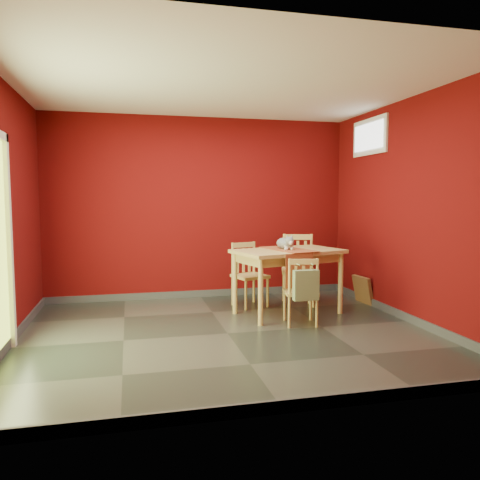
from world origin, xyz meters
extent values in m
plane|color=#2D342D|center=(0.00, 0.00, 0.00)|extent=(4.50, 4.50, 0.00)
plane|color=#5A0909|center=(0.00, 2.00, 1.35)|extent=(4.50, 0.00, 4.50)
plane|color=#5A0909|center=(0.00, -2.00, 1.35)|extent=(4.50, 0.00, 4.50)
plane|color=#5A0909|center=(-2.25, 0.00, 1.35)|extent=(0.00, 4.00, 4.00)
plane|color=#5A0909|center=(2.25, 0.00, 1.35)|extent=(0.00, 4.00, 4.00)
plane|color=white|center=(0.00, 0.00, 2.70)|extent=(4.50, 4.50, 0.00)
cube|color=#3F4244|center=(0.00, 1.99, 0.05)|extent=(4.50, 0.02, 0.10)
cube|color=#3F4244|center=(0.00, -1.99, 0.05)|extent=(4.50, 0.02, 0.10)
cube|color=#3F4244|center=(-2.24, 0.00, 0.05)|extent=(0.03, 4.00, 0.10)
cube|color=#3F4244|center=(2.24, 0.00, 0.05)|extent=(0.03, 4.00, 0.10)
cube|color=white|center=(-2.21, 0.06, 1.06)|extent=(0.06, 0.08, 2.13)
cube|color=white|center=(2.23, 1.00, 2.35)|extent=(0.03, 0.90, 0.50)
cube|color=white|center=(2.21, 1.00, 2.35)|extent=(0.02, 0.76, 0.36)
cube|color=silver|center=(1.60, 1.99, 0.30)|extent=(0.08, 0.02, 0.12)
cube|color=tan|center=(0.95, 0.70, 0.82)|extent=(1.50, 1.10, 0.04)
cube|color=tan|center=(0.95, 0.70, 0.74)|extent=(1.33, 0.94, 0.11)
cylinder|color=tan|center=(0.45, 0.23, 0.40)|extent=(0.06, 0.06, 0.79)
cylinder|color=tan|center=(0.28, 0.85, 0.40)|extent=(0.06, 0.06, 0.79)
cylinder|color=tan|center=(1.61, 0.54, 0.40)|extent=(0.06, 0.06, 0.79)
cylinder|color=tan|center=(1.45, 1.16, 0.40)|extent=(0.06, 0.06, 0.79)
cube|color=#A24E29|center=(0.95, 0.70, 0.84)|extent=(0.60, 0.89, 0.01)
cube|color=#A24E29|center=(0.95, 0.28, 0.63)|extent=(0.39, 0.11, 0.41)
cube|color=tan|center=(0.58, 1.22, 0.42)|extent=(0.52, 0.52, 0.04)
cylinder|color=tan|center=(0.46, 1.00, 0.20)|extent=(0.04, 0.04, 0.40)
cylinder|color=tan|center=(0.36, 1.34, 0.20)|extent=(0.04, 0.04, 0.40)
cylinder|color=tan|center=(0.80, 1.11, 0.20)|extent=(0.04, 0.04, 0.40)
cylinder|color=tan|center=(0.69, 1.44, 0.20)|extent=(0.04, 0.04, 0.40)
cylinder|color=tan|center=(0.36, 1.34, 0.66)|extent=(0.04, 0.04, 0.44)
cylinder|color=tan|center=(0.69, 1.44, 0.66)|extent=(0.04, 0.04, 0.44)
cube|color=tan|center=(0.52, 1.39, 0.84)|extent=(0.37, 0.14, 0.07)
cube|color=tan|center=(0.43, 1.36, 0.62)|extent=(0.04, 0.03, 0.34)
cube|color=tan|center=(0.52, 1.39, 0.62)|extent=(0.04, 0.03, 0.34)
cube|color=tan|center=(0.62, 1.42, 0.62)|extent=(0.04, 0.03, 0.34)
cube|color=tan|center=(1.28, 1.19, 0.47)|extent=(0.57, 0.57, 0.04)
cylinder|color=tan|center=(1.03, 1.06, 0.22)|extent=(0.04, 0.04, 0.45)
cylinder|color=tan|center=(1.15, 1.44, 0.22)|extent=(0.04, 0.04, 0.45)
cylinder|color=tan|center=(1.41, 0.95, 0.22)|extent=(0.04, 0.04, 0.45)
cylinder|color=tan|center=(1.52, 1.32, 0.22)|extent=(0.04, 0.04, 0.45)
cylinder|color=tan|center=(1.15, 1.44, 0.74)|extent=(0.04, 0.04, 0.49)
cylinder|color=tan|center=(1.52, 1.32, 0.74)|extent=(0.04, 0.04, 0.49)
cube|color=tan|center=(1.33, 1.38, 0.94)|extent=(0.41, 0.16, 0.08)
cube|color=tan|center=(1.23, 1.41, 0.69)|extent=(0.04, 0.03, 0.38)
cube|color=tan|center=(1.33, 1.38, 0.69)|extent=(0.04, 0.03, 0.38)
cube|color=tan|center=(1.44, 1.35, 0.69)|extent=(0.04, 0.03, 0.38)
cube|color=tan|center=(0.93, 0.19, 0.39)|extent=(0.43, 0.43, 0.04)
cylinder|color=tan|center=(1.11, 0.32, 0.18)|extent=(0.03, 0.03, 0.37)
cylinder|color=tan|center=(1.06, 0.00, 0.18)|extent=(0.03, 0.03, 0.37)
cylinder|color=tan|center=(0.80, 0.37, 0.18)|extent=(0.03, 0.03, 0.37)
cylinder|color=tan|center=(0.74, 0.05, 0.18)|extent=(0.03, 0.03, 0.37)
cylinder|color=tan|center=(1.06, 0.00, 0.61)|extent=(0.03, 0.03, 0.40)
cylinder|color=tan|center=(0.74, 0.05, 0.61)|extent=(0.03, 0.03, 0.40)
cube|color=tan|center=(0.90, 0.03, 0.77)|extent=(0.34, 0.09, 0.06)
cube|color=tan|center=(0.99, 0.01, 0.57)|extent=(0.03, 0.02, 0.31)
cube|color=tan|center=(0.90, 0.03, 0.57)|extent=(0.03, 0.02, 0.31)
cube|color=tan|center=(0.81, 0.04, 0.57)|extent=(0.03, 0.02, 0.31)
cube|color=#7A935E|center=(0.90, -0.05, 0.51)|extent=(0.29, 0.09, 0.35)
cylinder|color=#7A935E|center=(0.82, 0.01, 0.75)|extent=(0.01, 0.15, 0.01)
cylinder|color=#7A935E|center=(0.98, 0.01, 0.75)|extent=(0.01, 0.15, 0.01)
cube|color=brown|center=(2.19, 1.02, 0.20)|extent=(0.17, 0.40, 0.39)
cube|color=black|center=(2.19, 1.02, 0.20)|extent=(0.11, 0.28, 0.27)
camera|label=1|loc=(-1.04, -4.98, 1.50)|focal=35.00mm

